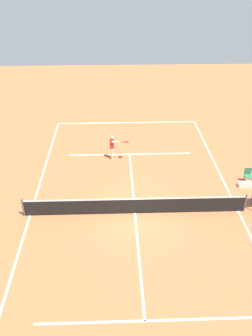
{
  "coord_description": "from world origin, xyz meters",
  "views": [
    {
      "loc": [
        1.03,
        15.72,
        12.09
      ],
      "look_at": [
        0.36,
        -3.44,
        0.8
      ],
      "focal_mm": 39.32,
      "sensor_mm": 36.0,
      "label": 1
    }
  ],
  "objects_px": {
    "player_serving": "(113,145)",
    "equipment_bag": "(245,184)",
    "courtside_chair_mid": "(248,175)",
    "tennis_ball": "(104,178)"
  },
  "relations": [
    {
      "from": "tennis_ball",
      "to": "player_serving",
      "type": "bearing_deg",
      "value": -102.09
    },
    {
      "from": "courtside_chair_mid",
      "to": "tennis_ball",
      "type": "bearing_deg",
      "value": -4.73
    },
    {
      "from": "tennis_ball",
      "to": "courtside_chair_mid",
      "type": "xyz_separation_m",
      "value": [
        -8.66,
        0.72,
        0.5
      ]
    },
    {
      "from": "tennis_ball",
      "to": "equipment_bag",
      "type": "distance_m",
      "value": 8.47
    },
    {
      "from": "equipment_bag",
      "to": "player_serving",
      "type": "bearing_deg",
      "value": -25.31
    },
    {
      "from": "player_serving",
      "to": "equipment_bag",
      "type": "height_order",
      "value": "player_serving"
    },
    {
      "from": "player_serving",
      "to": "tennis_ball",
      "type": "bearing_deg",
      "value": -8.6
    },
    {
      "from": "courtside_chair_mid",
      "to": "player_serving",
      "type": "bearing_deg",
      "value": -22.04
    },
    {
      "from": "player_serving",
      "to": "tennis_ball",
      "type": "height_order",
      "value": "player_serving"
    },
    {
      "from": "tennis_ball",
      "to": "equipment_bag",
      "type": "bearing_deg",
      "value": 172.25
    }
  ]
}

